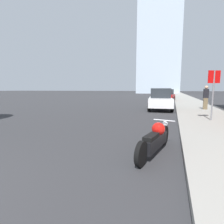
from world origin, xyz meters
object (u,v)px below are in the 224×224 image
Objects in this scene: motorcycle at (156,139)px; parked_car_green at (168,94)px; parked_car_white at (160,99)px; stop_sign at (213,87)px; parked_car_red at (168,95)px; pedestrian at (206,97)px.

motorcycle is 32.10m from parked_car_green.
parked_car_white is 21.88m from parked_car_green.
stop_sign reaches higher than motorcycle.
stop_sign is at bearing -75.58° from parked_car_red.
parked_car_white is at bearing -86.06° from parked_car_red.
parked_car_red is 16.06m from stop_sign.
motorcycle is at bearing -92.21° from parked_car_green.
stop_sign is (2.21, 5.09, 1.40)m from motorcycle.
motorcycle is at bearing -104.97° from pedestrian.
parked_car_red is at bearing 83.64° from parked_car_white.
stop_sign is at bearing 78.90° from motorcycle.
pedestrian is (3.30, -0.03, 0.22)m from parked_car_white.
stop_sign is 5.17m from pedestrian.
parked_car_green is at bearing 95.66° from stop_sign.
parked_car_red is 2.36× the size of pedestrian.
stop_sign reaches higher than parked_car_red.
stop_sign reaches higher than parked_car_green.
parked_car_red is at bearing 103.23° from motorcycle.
pedestrian is (0.51, 5.09, -0.70)m from stop_sign.
motorcycle is 5.72m from stop_sign.
parked_car_red is at bearing 105.81° from pedestrian.
parked_car_red is 1.03× the size of parked_car_green.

